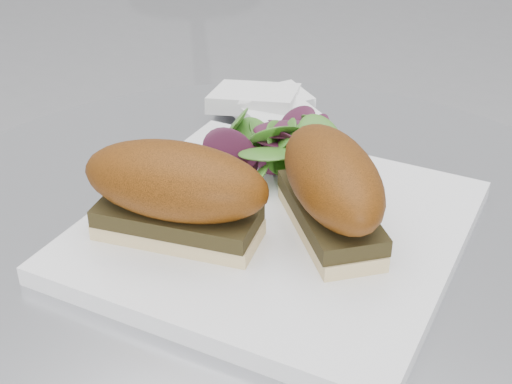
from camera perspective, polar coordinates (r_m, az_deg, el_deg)
plate at (r=0.59m, az=1.57°, el=-3.00°), size 0.31×0.31×0.02m
sandwich_left at (r=0.55m, az=-6.44°, el=0.09°), size 0.16×0.10×0.08m
sandwich_right at (r=0.56m, az=6.08°, el=0.46°), size 0.15×0.15×0.08m
salad at (r=0.66m, az=1.84°, el=4.02°), size 0.12×0.12×0.05m
napkin at (r=0.80m, az=0.80°, el=6.44°), size 0.13×0.13×0.02m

